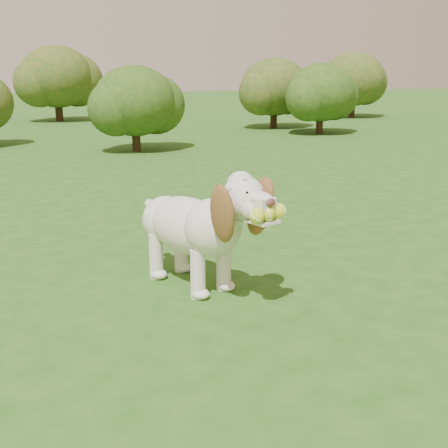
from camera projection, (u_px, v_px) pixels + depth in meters
name	position (u px, v px, depth m)	size (l,w,h in m)	color
ground	(160.00, 286.00, 3.72)	(80.00, 80.00, 0.00)	#1E4C15
dog	(198.00, 223.00, 3.58)	(0.76, 1.23, 0.83)	silver
shrub_i	(57.00, 77.00, 16.11)	(2.07, 2.07, 2.15)	#382314
shrub_f	(274.00, 87.00, 14.10)	(1.68, 1.68, 1.74)	#382314
shrub_h	(353.00, 79.00, 17.49)	(1.93, 1.93, 2.00)	#382314
shrub_d	(321.00, 92.00, 12.73)	(1.54, 1.54, 1.60)	#382314
shrub_c	(135.00, 101.00, 9.91)	(1.45, 1.45, 1.51)	#382314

